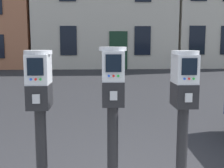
# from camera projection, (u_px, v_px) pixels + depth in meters

# --- Properties ---
(parking_meter_near_kerb) EXTENTS (0.22, 0.25, 1.27)m
(parking_meter_near_kerb) POSITION_uv_depth(u_px,v_px,m) (40.00, 101.00, 2.27)
(parking_meter_near_kerb) COLOR black
(parking_meter_near_kerb) RESTS_ON sidewalk_slab
(parking_meter_twin_adjacent) EXTENTS (0.22, 0.25, 1.29)m
(parking_meter_twin_adjacent) POSITION_uv_depth(u_px,v_px,m) (113.00, 98.00, 2.30)
(parking_meter_twin_adjacent) COLOR black
(parking_meter_twin_adjacent) RESTS_ON sidewalk_slab
(parking_meter_end_of_row) EXTENTS (0.22, 0.25, 1.26)m
(parking_meter_end_of_row) POSITION_uv_depth(u_px,v_px,m) (184.00, 99.00, 2.34)
(parking_meter_end_of_row) COLOR black
(parking_meter_end_of_row) RESTS_ON sidewalk_slab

